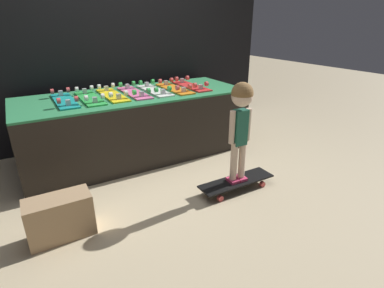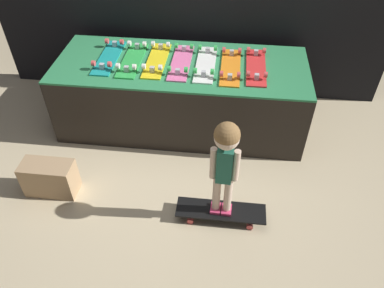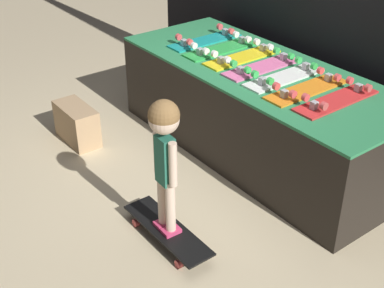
{
  "view_description": "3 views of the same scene",
  "coord_description": "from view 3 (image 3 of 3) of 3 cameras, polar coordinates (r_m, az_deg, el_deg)",
  "views": [
    {
      "loc": [
        -1.07,
        -2.4,
        1.43
      ],
      "look_at": [
        0.19,
        -0.26,
        0.4
      ],
      "focal_mm": 28.0,
      "sensor_mm": 36.0,
      "label": 1
    },
    {
      "loc": [
        0.46,
        -2.45,
        2.5
      ],
      "look_at": [
        0.2,
        -0.16,
        0.42
      ],
      "focal_mm": 35.0,
      "sensor_mm": 36.0,
      "label": 2
    },
    {
      "loc": [
        2.64,
        -2.0,
        2.25
      ],
      "look_at": [
        0.18,
        -0.14,
        0.42
      ],
      "focal_mm": 50.0,
      "sensor_mm": 36.0,
      "label": 3
    }
  ],
  "objects": [
    {
      "name": "ground_plane",
      "position": [
        4.0,
        0.05,
        -3.41
      ],
      "size": [
        16.0,
        16.0,
        0.0
      ],
      "primitive_type": "plane",
      "color": "beige"
    },
    {
      "name": "display_rack",
      "position": [
        4.19,
        7.07,
        3.58
      ],
      "size": [
        2.4,
        0.94,
        0.7
      ],
      "color": "black",
      "rests_on": "ground_plane"
    },
    {
      "name": "skateboard_teal_on_rack",
      "position": [
        4.54,
        1.41,
        11.08
      ],
      "size": [
        0.18,
        0.66,
        0.09
      ],
      "color": "teal",
      "rests_on": "display_rack"
    },
    {
      "name": "skateboard_green_on_rack",
      "position": [
        4.36,
        3.15,
        10.19
      ],
      "size": [
        0.18,
        0.66,
        0.09
      ],
      "color": "green",
      "rests_on": "display_rack"
    },
    {
      "name": "skateboard_yellow_on_rack",
      "position": [
        4.2,
        5.4,
        9.31
      ],
      "size": [
        0.18,
        0.66,
        0.09
      ],
      "color": "yellow",
      "rests_on": "display_rack"
    },
    {
      "name": "skateboard_pink_on_rack",
      "position": [
        4.04,
        7.51,
        8.27
      ],
      "size": [
        0.18,
        0.66,
        0.09
      ],
      "color": "pink",
      "rests_on": "display_rack"
    },
    {
      "name": "skateboard_white_on_rack",
      "position": [
        3.89,
        9.82,
        7.14
      ],
      "size": [
        0.18,
        0.66,
        0.09
      ],
      "color": "white",
      "rests_on": "display_rack"
    },
    {
      "name": "skateboard_orange_on_rack",
      "position": [
        3.73,
        12.13,
        5.85
      ],
      "size": [
        0.18,
        0.66,
        0.09
      ],
      "color": "orange",
      "rests_on": "display_rack"
    },
    {
      "name": "skateboard_red_on_rack",
      "position": [
        3.62,
        15.16,
        4.65
      ],
      "size": [
        0.18,
        0.66,
        0.09
      ],
      "color": "red",
      "rests_on": "display_rack"
    },
    {
      "name": "skateboard_on_floor",
      "position": [
        3.39,
        -2.65,
        -9.22
      ],
      "size": [
        0.72,
        0.2,
        0.09
      ],
      "color": "black",
      "rests_on": "ground_plane"
    },
    {
      "name": "child",
      "position": [
        3.02,
        -2.93,
        0.1
      ],
      "size": [
        0.21,
        0.18,
        0.89
      ],
      "rotation": [
        0.0,
        0.0,
        -0.04
      ],
      "color": "#E03D6B",
      "rests_on": "skateboard_on_floor"
    },
    {
      "name": "storage_box",
      "position": [
        4.47,
        -12.18,
        2.11
      ],
      "size": [
        0.43,
        0.21,
        0.31
      ],
      "color": "tan",
      "rests_on": "ground_plane"
    }
  ]
}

